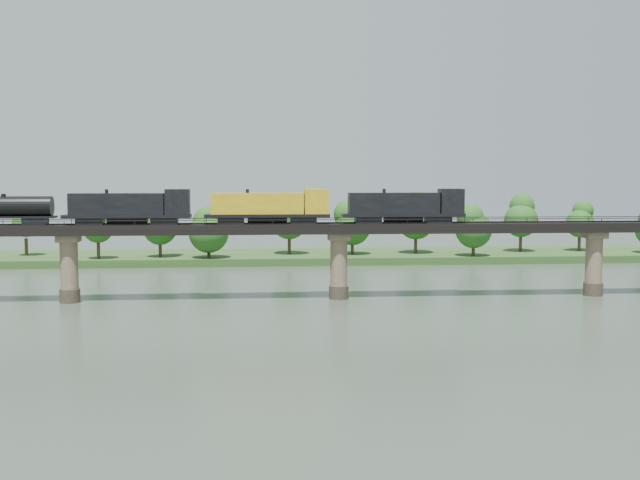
{
  "coord_description": "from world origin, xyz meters",
  "views": [
    {
      "loc": [
        -13.11,
        -90.0,
        18.94
      ],
      "look_at": [
        -2.86,
        30.0,
        9.0
      ],
      "focal_mm": 45.0,
      "sensor_mm": 36.0,
      "label": 1
    }
  ],
  "objects": [
    {
      "name": "ground",
      "position": [
        0.0,
        0.0,
        0.0
      ],
      "size": [
        400.0,
        400.0,
        0.0
      ],
      "primitive_type": "plane",
      "color": "#334134",
      "rests_on": "ground"
    },
    {
      "name": "far_bank",
      "position": [
        0.0,
        85.0,
        0.8
      ],
      "size": [
        300.0,
        24.0,
        1.6
      ],
      "primitive_type": "cube",
      "color": "#26471C",
      "rests_on": "ground"
    },
    {
      "name": "bridge",
      "position": [
        0.0,
        30.0,
        5.46
      ],
      "size": [
        236.0,
        30.0,
        11.5
      ],
      "color": "#473A2D",
      "rests_on": "ground"
    },
    {
      "name": "bridge_superstructure",
      "position": [
        0.0,
        30.0,
        11.79
      ],
      "size": [
        220.0,
        4.9,
        0.75
      ],
      "color": "black",
      "rests_on": "bridge"
    },
    {
      "name": "far_treeline",
      "position": [
        -8.21,
        80.52,
        8.83
      ],
      "size": [
        289.06,
        17.54,
        13.6
      ],
      "color": "#382619",
      "rests_on": "far_bank"
    },
    {
      "name": "freight_train",
      "position": [
        -17.49,
        30.0,
        13.98
      ],
      "size": [
        75.58,
        2.94,
        5.2
      ],
      "color": "black",
      "rests_on": "bridge"
    }
  ]
}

